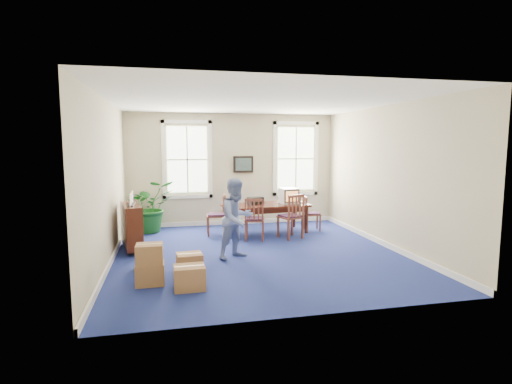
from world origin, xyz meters
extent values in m
plane|color=navy|center=(0.00, 0.00, 0.00)|extent=(6.50, 6.50, 0.00)
plane|color=white|center=(0.00, 0.00, 3.20)|extent=(6.50, 6.50, 0.00)
plane|color=#BDB391|center=(0.00, 3.25, 1.60)|extent=(6.50, 0.00, 6.50)
plane|color=#BDB391|center=(0.00, -3.25, 1.60)|extent=(6.50, 0.00, 6.50)
plane|color=#BDB391|center=(-3.00, 0.00, 1.60)|extent=(0.00, 6.50, 6.50)
plane|color=#BDB391|center=(3.00, 0.00, 1.60)|extent=(0.00, 6.50, 6.50)
cube|color=white|center=(0.00, 3.22, 0.06)|extent=(6.00, 0.04, 0.12)
cube|color=white|center=(-2.97, 0.00, 0.06)|extent=(0.04, 6.50, 0.12)
cube|color=white|center=(2.97, 0.00, 0.06)|extent=(0.04, 6.50, 0.12)
cube|color=white|center=(1.61, 1.93, 0.78)|extent=(0.23, 0.26, 0.05)
cube|color=black|center=(0.39, 1.98, 0.85)|extent=(0.44, 0.35, 0.19)
imported|color=#7488C0|center=(-0.49, -0.26, 0.82)|extent=(1.00, 0.94, 1.64)
cube|color=#411A10|center=(-2.65, 0.84, 0.47)|extent=(0.57, 1.24, 0.94)
imported|color=#144E18|center=(-2.33, 2.66, 0.69)|extent=(1.54, 1.45, 1.38)
camera|label=1|loc=(-1.84, -8.17, 2.32)|focal=28.00mm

